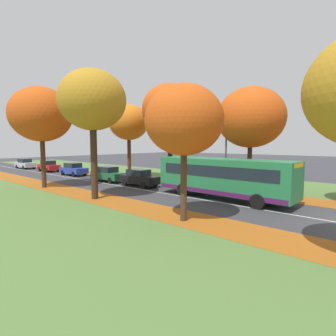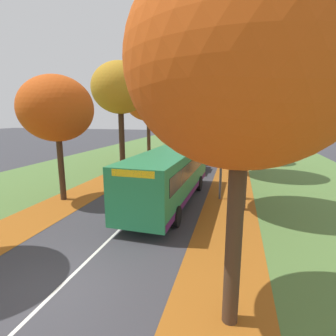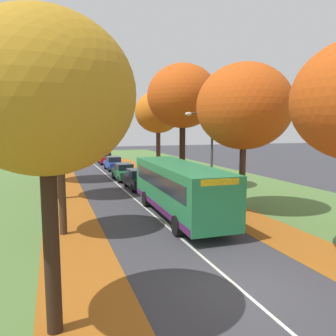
{
  "view_description": "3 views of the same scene",
  "coord_description": "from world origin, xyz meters",
  "px_view_note": "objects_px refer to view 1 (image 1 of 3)",
  "views": [
    {
      "loc": [
        -15.89,
        -0.96,
        4.11
      ],
      "look_at": [
        -0.72,
        12.17,
        2.22
      ],
      "focal_mm": 28.0,
      "sensor_mm": 36.0,
      "label": 1
    },
    {
      "loc": [
        4.79,
        -5.58,
        4.96
      ],
      "look_at": [
        0.65,
        10.3,
        1.63
      ],
      "focal_mm": 28.0,
      "sensor_mm": 36.0,
      "label": 2
    },
    {
      "loc": [
        -5.38,
        -8.48,
        5.02
      ],
      "look_at": [
        1.94,
        12.19,
        2.32
      ],
      "focal_mm": 35.0,
      "sensor_mm": 36.0,
      "label": 3
    }
  ],
  "objects_px": {
    "car_green_following": "(108,174)",
    "tree_right_near": "(251,118)",
    "tree_left_near": "(184,120)",
    "tree_left_far": "(41,115)",
    "car_red_fourth_in_line": "(49,166)",
    "bus": "(223,176)",
    "car_black_lead": "(139,178)",
    "tree_right_far": "(129,123)",
    "car_blue_third_in_line": "(73,169)",
    "streetlamp_right": "(224,148)",
    "car_silver_trailing": "(25,164)",
    "tree_right_mid": "(170,110)",
    "tree_left_mid": "(92,101)"
  },
  "relations": [
    {
      "from": "tree_right_far",
      "to": "car_silver_trailing",
      "type": "bearing_deg",
      "value": 99.98
    },
    {
      "from": "tree_right_mid",
      "to": "bus",
      "type": "height_order",
      "value": "tree_right_mid"
    },
    {
      "from": "tree_right_far",
      "to": "car_blue_third_in_line",
      "type": "bearing_deg",
      "value": 115.21
    },
    {
      "from": "tree_left_mid",
      "to": "tree_right_near",
      "type": "height_order",
      "value": "tree_left_mid"
    },
    {
      "from": "car_black_lead",
      "to": "car_blue_third_in_line",
      "type": "bearing_deg",
      "value": 88.91
    },
    {
      "from": "tree_left_far",
      "to": "car_green_following",
      "type": "bearing_deg",
      "value": -12.91
    },
    {
      "from": "streetlamp_right",
      "to": "car_red_fourth_in_line",
      "type": "relative_size",
      "value": 1.41
    },
    {
      "from": "tree_right_far",
      "to": "car_blue_third_in_line",
      "type": "height_order",
      "value": "tree_right_far"
    },
    {
      "from": "car_red_fourth_in_line",
      "to": "tree_left_near",
      "type": "bearing_deg",
      "value": -102.37
    },
    {
      "from": "car_black_lead",
      "to": "car_silver_trailing",
      "type": "distance_m",
      "value": 26.98
    },
    {
      "from": "car_red_fourth_in_line",
      "to": "tree_right_far",
      "type": "bearing_deg",
      "value": -77.36
    },
    {
      "from": "tree_left_mid",
      "to": "tree_right_far",
      "type": "xyz_separation_m",
      "value": [
        9.7,
        7.35,
        -0.62
      ]
    },
    {
      "from": "tree_left_far",
      "to": "tree_right_far",
      "type": "xyz_separation_m",
      "value": [
        9.91,
        -0.59,
        -0.17
      ]
    },
    {
      "from": "car_red_fourth_in_line",
      "to": "car_black_lead",
      "type": "bearing_deg",
      "value": -91.04
    },
    {
      "from": "tree_left_mid",
      "to": "car_red_fourth_in_line",
      "type": "xyz_separation_m",
      "value": [
        6.5,
        21.63,
        -6.35
      ]
    },
    {
      "from": "tree_left_mid",
      "to": "tree_left_far",
      "type": "relative_size",
      "value": 1.02
    },
    {
      "from": "tree_right_near",
      "to": "car_green_following",
      "type": "bearing_deg",
      "value": 106.79
    },
    {
      "from": "streetlamp_right",
      "to": "car_silver_trailing",
      "type": "relative_size",
      "value": 1.41
    },
    {
      "from": "car_silver_trailing",
      "to": "streetlamp_right",
      "type": "bearing_deg",
      "value": -85.56
    },
    {
      "from": "tree_left_far",
      "to": "bus",
      "type": "distance_m",
      "value": 17.19
    },
    {
      "from": "tree_left_near",
      "to": "tree_right_far",
      "type": "relative_size",
      "value": 0.82
    },
    {
      "from": "tree_left_mid",
      "to": "tree_right_far",
      "type": "relative_size",
      "value": 1.08
    },
    {
      "from": "bus",
      "to": "car_black_lead",
      "type": "bearing_deg",
      "value": 90.44
    },
    {
      "from": "tree_right_near",
      "to": "car_black_lead",
      "type": "height_order",
      "value": "tree_right_near"
    },
    {
      "from": "streetlamp_right",
      "to": "car_blue_third_in_line",
      "type": "relative_size",
      "value": 1.42
    },
    {
      "from": "car_black_lead",
      "to": "car_silver_trailing",
      "type": "xyz_separation_m",
      "value": [
        -0.21,
        26.98,
        0.0
      ]
    },
    {
      "from": "tree_right_far",
      "to": "tree_right_mid",
      "type": "bearing_deg",
      "value": -89.72
    },
    {
      "from": "bus",
      "to": "car_silver_trailing",
      "type": "distance_m",
      "value": 35.96
    },
    {
      "from": "tree_left_far",
      "to": "car_red_fourth_in_line",
      "type": "relative_size",
      "value": 2.17
    },
    {
      "from": "car_silver_trailing",
      "to": "tree_right_far",
      "type": "bearing_deg",
      "value": -80.02
    },
    {
      "from": "car_blue_third_in_line",
      "to": "car_red_fourth_in_line",
      "type": "relative_size",
      "value": 1.0
    },
    {
      "from": "tree_left_mid",
      "to": "car_green_following",
      "type": "height_order",
      "value": "tree_left_mid"
    },
    {
      "from": "tree_right_far",
      "to": "car_black_lead",
      "type": "relative_size",
      "value": 2.06
    },
    {
      "from": "tree_left_near",
      "to": "tree_right_mid",
      "type": "bearing_deg",
      "value": 43.44
    },
    {
      "from": "bus",
      "to": "tree_left_mid",
      "type": "bearing_deg",
      "value": 130.82
    },
    {
      "from": "car_green_following",
      "to": "car_silver_trailing",
      "type": "height_order",
      "value": "same"
    },
    {
      "from": "tree_left_near",
      "to": "car_red_fourth_in_line",
      "type": "bearing_deg",
      "value": 77.63
    },
    {
      "from": "car_red_fourth_in_line",
      "to": "bus",
      "type": "bearing_deg",
      "value": -90.58
    },
    {
      "from": "tree_right_near",
      "to": "tree_right_mid",
      "type": "xyz_separation_m",
      "value": [
        -0.47,
        8.4,
        1.31
      ]
    },
    {
      "from": "tree_right_near",
      "to": "streetlamp_right",
      "type": "distance_m",
      "value": 3.34
    },
    {
      "from": "tree_left_far",
      "to": "bus",
      "type": "xyz_separation_m",
      "value": [
        6.42,
        -15.13,
        -5.02
      ]
    },
    {
      "from": "tree_left_near",
      "to": "streetlamp_right",
      "type": "bearing_deg",
      "value": 15.74
    },
    {
      "from": "car_green_following",
      "to": "tree_right_near",
      "type": "bearing_deg",
      "value": -73.21
    },
    {
      "from": "tree_left_far",
      "to": "streetlamp_right",
      "type": "xyz_separation_m",
      "value": [
        8.84,
        -13.84,
        -2.98
      ]
    },
    {
      "from": "tree_left_near",
      "to": "tree_left_far",
      "type": "xyz_separation_m",
      "value": [
        -0.13,
        16.3,
        1.44
      ]
    },
    {
      "from": "tree_right_near",
      "to": "car_blue_third_in_line",
      "type": "relative_size",
      "value": 2.07
    },
    {
      "from": "tree_left_mid",
      "to": "streetlamp_right",
      "type": "relative_size",
      "value": 1.57
    },
    {
      "from": "tree_left_far",
      "to": "car_red_fourth_in_line",
      "type": "height_order",
      "value": "tree_left_far"
    },
    {
      "from": "tree_right_near",
      "to": "tree_right_mid",
      "type": "bearing_deg",
      "value": 93.2
    },
    {
      "from": "tree_right_mid",
      "to": "car_silver_trailing",
      "type": "height_order",
      "value": "tree_right_mid"
    }
  ]
}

